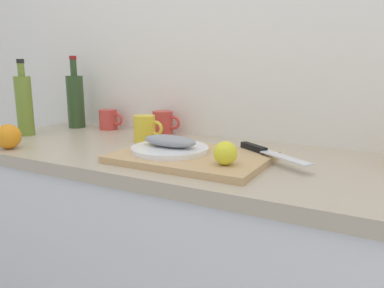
{
  "coord_description": "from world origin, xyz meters",
  "views": [
    {
      "loc": [
        0.44,
        -1.04,
        1.19
      ],
      "look_at": [
        -0.09,
        -0.07,
        0.95
      ],
      "focal_mm": 35.62,
      "sensor_mm": 36.0,
      "label": 1
    }
  ],
  "objects": [
    {
      "name": "back_wall",
      "position": [
        0.0,
        0.33,
        1.25
      ],
      "size": [
        3.2,
        0.05,
        2.5
      ],
      "primitive_type": "cube",
      "color": "white",
      "rests_on": "ground_plane"
    },
    {
      "name": "cutting_board",
      "position": [
        -0.09,
        -0.07,
        0.91
      ],
      "size": [
        0.45,
        0.32,
        0.02
      ],
      "primitive_type": "cube",
      "color": "tan",
      "rests_on": "kitchen_counter"
    },
    {
      "name": "white_plate",
      "position": [
        -0.17,
        -0.08,
        0.93
      ],
      "size": [
        0.24,
        0.24,
        0.01
      ],
      "primitive_type": "cylinder",
      "color": "white",
      "rests_on": "cutting_board"
    },
    {
      "name": "fish_fillet",
      "position": [
        -0.17,
        -0.08,
        0.95
      ],
      "size": [
        0.18,
        0.08,
        0.04
      ],
      "primitive_type": "ellipsoid",
      "color": "gray",
      "rests_on": "white_plate"
    },
    {
      "name": "chef_knife",
      "position": [
        0.1,
        0.03,
        0.93
      ],
      "size": [
        0.26,
        0.18,
        0.02
      ],
      "rotation": [
        0.0,
        0.0,
        -0.59
      ],
      "color": "silver",
      "rests_on": "cutting_board"
    },
    {
      "name": "lemon_0",
      "position": [
        0.05,
        -0.14,
        0.95
      ],
      "size": [
        0.06,
        0.06,
        0.06
      ],
      "primitive_type": "sphere",
      "color": "yellow",
      "rests_on": "cutting_board"
    },
    {
      "name": "olive_oil_bottle",
      "position": [
        -0.87,
        -0.04,
        1.02
      ],
      "size": [
        0.06,
        0.06,
        0.3
      ],
      "color": "olive",
      "rests_on": "kitchen_counter"
    },
    {
      "name": "wine_bottle",
      "position": [
        -0.84,
        0.2,
        1.02
      ],
      "size": [
        0.07,
        0.07,
        0.32
      ],
      "color": "#2D4723",
      "rests_on": "kitchen_counter"
    },
    {
      "name": "coffee_mug_0",
      "position": [
        -0.67,
        0.23,
        0.94
      ],
      "size": [
        0.12,
        0.08,
        0.09
      ],
      "color": "#CC3F38",
      "rests_on": "kitchen_counter"
    },
    {
      "name": "coffee_mug_1",
      "position": [
        -0.39,
        0.24,
        0.95
      ],
      "size": [
        0.12,
        0.08,
        0.1
      ],
      "color": "#CC3F38",
      "rests_on": "kitchen_counter"
    },
    {
      "name": "coffee_mug_2",
      "position": [
        -0.38,
        0.09,
        0.95
      ],
      "size": [
        0.12,
        0.08,
        0.1
      ],
      "color": "yellow",
      "rests_on": "kitchen_counter"
    },
    {
      "name": "orange_1",
      "position": [
        -0.71,
        -0.23,
        0.94
      ],
      "size": [
        0.08,
        0.08,
        0.08
      ],
      "primitive_type": "sphere",
      "color": "orange",
      "rests_on": "kitchen_counter"
    }
  ]
}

